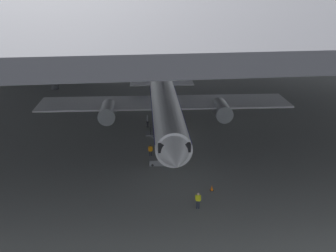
% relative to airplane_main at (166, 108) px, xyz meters
% --- Properties ---
extents(ground_plane, '(110.00, 110.00, 0.00)m').
position_rel_airplane_main_xyz_m(ground_plane, '(0.72, -1.20, -3.57)').
color(ground_plane, slate).
extents(hangar_structure, '(121.00, 99.00, 17.38)m').
position_rel_airplane_main_xyz_m(hangar_structure, '(0.68, 12.57, 13.19)').
color(hangar_structure, '#4C4F54').
rests_on(hangar_structure, ground_plane).
extents(airplane_main, '(37.71, 39.00, 12.10)m').
position_rel_airplane_main_xyz_m(airplane_main, '(0.00, 0.00, 0.00)').
color(airplane_main, white).
rests_on(airplane_main, ground_plane).
extents(boarding_stairs, '(4.42, 1.78, 4.79)m').
position_rel_airplane_main_xyz_m(boarding_stairs, '(-1.43, -10.70, -2.83)').
color(boarding_stairs, slate).
rests_on(boarding_stairs, ground_plane).
extents(crew_worker_near_nose, '(0.52, 0.33, 1.67)m').
position_rel_airplane_main_xyz_m(crew_worker_near_nose, '(0.32, -21.26, -2.62)').
color(crew_worker_near_nose, '#232838').
rests_on(crew_worker_near_nose, ground_plane).
extents(crew_worker_by_stairs, '(0.55, 0.23, 1.71)m').
position_rel_airplane_main_xyz_m(crew_worker_by_stairs, '(-3.02, -8.80, -2.59)').
color(crew_worker_by_stairs, '#232838').
rests_on(crew_worker_by_stairs, ground_plane).
extents(airplane_distant, '(30.46, 30.07, 9.94)m').
position_rel_airplane_main_xyz_m(airplane_distant, '(-21.28, 39.53, -0.40)').
color(airplane_distant, white).
rests_on(airplane_distant, ground_plane).
extents(traffic_cone_orange, '(0.36, 0.36, 0.60)m').
position_rel_airplane_main_xyz_m(traffic_cone_orange, '(2.46, -17.94, -3.28)').
color(traffic_cone_orange, black).
rests_on(traffic_cone_orange, ground_plane).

